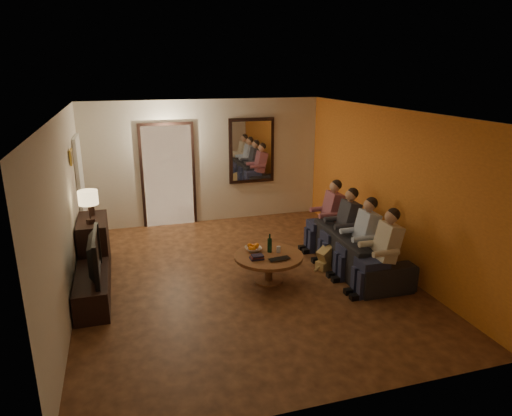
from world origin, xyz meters
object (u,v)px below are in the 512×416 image
object	(u,v)px
person_c	(344,229)
laptop	(281,260)
bowl	(253,249)
tv	(89,256)
person_b	(362,241)
sofa	(357,250)
table_lamp	(89,207)
tv_stand	(93,290)
dresser	(94,244)
dog	(330,251)
coffee_table	(268,268)
person_a	(383,255)
wine_bottle	(270,243)
person_d	(329,218)

from	to	relation	value
person_c	laptop	world-z (taller)	person_c
person_c	bowl	distance (m)	1.66
tv	person_b	world-z (taller)	person_b
sofa	bowl	distance (m)	1.77
tv	person_c	world-z (taller)	person_c
table_lamp	bowl	size ratio (longest dim) A/B	2.08
table_lamp	bowl	bearing A→B (deg)	-18.97
tv_stand	dresser	bearing A→B (deg)	90.00
person_b	dog	bearing A→B (deg)	124.68
sofa	coffee_table	xyz separation A→B (m)	(-1.57, -0.07, -0.10)
person_a	bowl	size ratio (longest dim) A/B	4.63
sofa	dog	world-z (taller)	sofa
coffee_table	person_b	bearing A→B (deg)	-8.71
tv_stand	coffee_table	world-z (taller)	coffee_table
sofa	bowl	world-z (taller)	sofa
person_c	wine_bottle	world-z (taller)	person_c
sofa	wine_bottle	bearing A→B (deg)	90.48
bowl	person_b	bearing A→B (deg)	-15.09
tv	bowl	size ratio (longest dim) A/B	4.07
sofa	person_c	xyz separation A→B (m)	(-0.10, 0.30, 0.28)
tv_stand	person_c	xyz separation A→B (m)	(4.06, 0.32, 0.39)
tv_stand	sofa	xyz separation A→B (m)	(4.16, 0.02, 0.11)
person_c	wine_bottle	bearing A→B (deg)	-169.07
table_lamp	sofa	bearing A→B (deg)	-13.17
tv	person_c	distance (m)	4.08
sofa	coffee_table	distance (m)	1.58
sofa	bowl	xyz separation A→B (m)	(-1.75, 0.15, 0.16)
dresser	wine_bottle	world-z (taller)	dresser
person_a	laptop	size ratio (longest dim) A/B	3.65
tv_stand	bowl	bearing A→B (deg)	3.92
dresser	sofa	distance (m)	4.33
dresser	coffee_table	size ratio (longest dim) A/B	0.92
wine_bottle	person_a	bearing A→B (deg)	-33.06
dog	laptop	world-z (taller)	dog
dresser	person_d	distance (m)	4.08
bowl	wine_bottle	distance (m)	0.29
dresser	table_lamp	bearing A→B (deg)	-90.00
person_c	bowl	xyz separation A→B (m)	(-1.65, -0.15, -0.12)
table_lamp	person_a	distance (m)	4.51
sofa	person_a	size ratio (longest dim) A/B	1.84
tv	wine_bottle	world-z (taller)	tv
person_c	dog	xyz separation A→B (m)	(-0.32, -0.14, -0.32)
sofa	dog	bearing A→B (deg)	70.51
sofa	tv	bearing A→B (deg)	91.71
coffee_table	person_a	bearing A→B (deg)	-29.29
tv_stand	wine_bottle	distance (m)	2.67
person_b	laptop	size ratio (longest dim) A/B	3.65
dog	table_lamp	bearing A→B (deg)	144.08
sofa	person_b	bearing A→B (deg)	163.00
tv_stand	person_d	distance (m)	4.18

